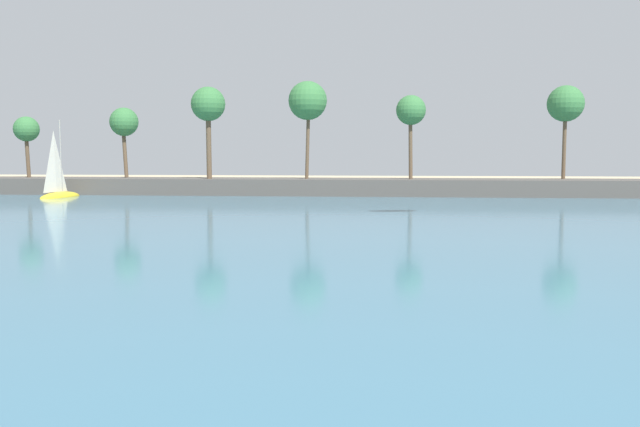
# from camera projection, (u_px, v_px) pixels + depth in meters

# --- Properties ---
(sea) EXTENTS (220.00, 101.12, 0.06)m
(sea) POSITION_uv_depth(u_px,v_px,m) (339.00, 203.00, 60.42)
(sea) COLOR teal
(sea) RESTS_ON ground
(palm_headland) EXTENTS (86.67, 6.38, 12.10)m
(palm_headland) POSITION_uv_depth(u_px,v_px,m) (337.00, 170.00, 70.71)
(palm_headland) COLOR #514C47
(palm_headland) RESTS_ON ground
(sailboat_near_shore) EXTENTS (2.78, 6.02, 8.40)m
(sailboat_near_shore) POSITION_uv_depth(u_px,v_px,m) (59.00, 190.00, 66.97)
(sailboat_near_shore) COLOR yellow
(sailboat_near_shore) RESTS_ON sea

